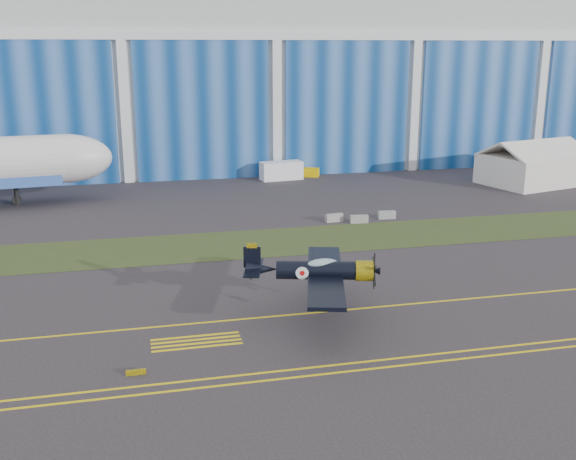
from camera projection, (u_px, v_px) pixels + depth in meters
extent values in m
plane|color=#352F34|center=(401.00, 281.00, 56.54)|extent=(260.00, 260.00, 0.00)
cube|color=#475128|center=(349.00, 237.00, 69.69)|extent=(260.00, 10.00, 0.02)
cube|color=silver|center=(250.00, 70.00, 120.23)|extent=(220.00, 45.00, 30.00)
cube|color=navy|center=(277.00, 110.00, 100.13)|extent=(220.00, 0.60, 20.00)
cube|color=silver|center=(277.00, 36.00, 97.29)|extent=(220.00, 0.70, 1.20)
cube|color=yellow|center=(427.00, 303.00, 51.84)|extent=(200.00, 0.20, 0.02)
cube|color=yellow|center=(489.00, 356.00, 42.92)|extent=(80.00, 0.20, 0.02)
cube|color=yellow|center=(481.00, 349.00, 43.86)|extent=(80.00, 0.20, 0.02)
cube|color=yellow|center=(136.00, 372.00, 40.39)|extent=(1.20, 0.15, 0.35)
cube|color=white|center=(281.00, 171.00, 99.63)|extent=(6.39, 3.18, 2.66)
cube|color=#F0BD00|center=(311.00, 172.00, 102.02)|extent=(2.62, 2.20, 1.31)
cube|color=gray|center=(334.00, 218.00, 75.71)|extent=(2.06, 0.86, 0.90)
cube|color=gray|center=(359.00, 219.00, 75.15)|extent=(2.06, 0.83, 0.90)
cube|color=gray|center=(387.00, 215.00, 77.04)|extent=(2.04, 0.74, 0.90)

